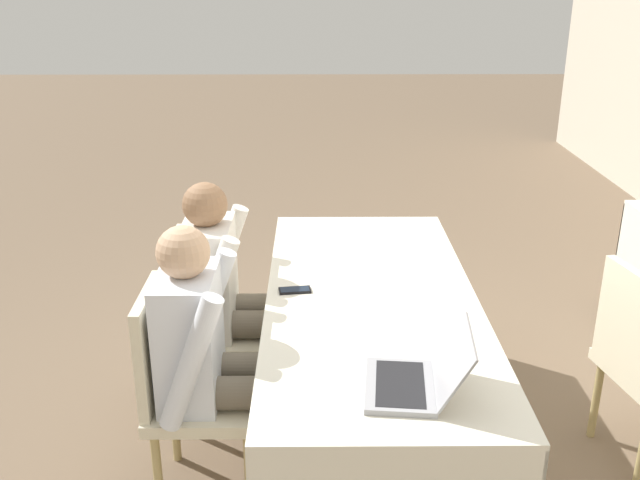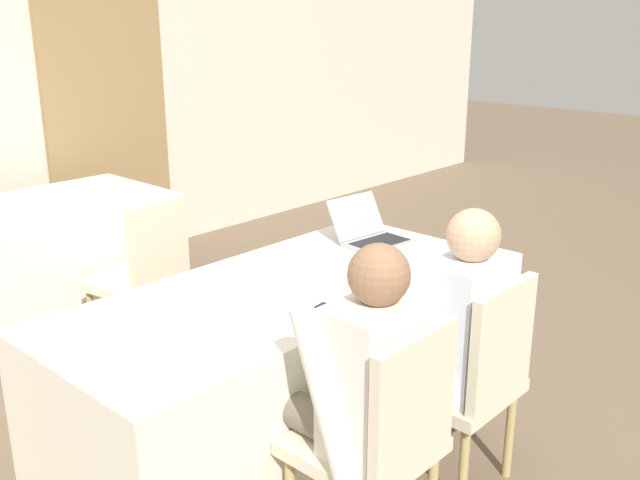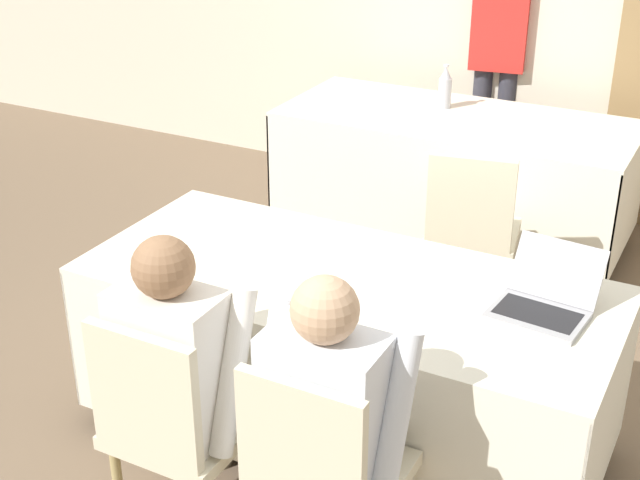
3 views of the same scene
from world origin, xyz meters
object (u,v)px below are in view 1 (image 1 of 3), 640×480
Objects in this scene: person_white_shirt at (210,349)px; person_checkered_shirt at (227,288)px; chair_near_right at (186,385)px; laptop at (416,379)px; cell_phone at (295,290)px; chair_near_left at (206,319)px.

person_checkered_shirt is at bearing 0.00° from person_white_shirt.
person_checkered_shirt reaches higher than chair_near_right.
laptop is 0.40× the size of chair_near_right.
cell_phone is 0.12× the size of person_checkered_shirt.
chair_near_right is 0.78× the size of person_white_shirt.
chair_near_left is at bearing 10.45° from person_white_shirt.
cell_phone is 0.16× the size of chair_near_left.
person_white_shirt is at bearing -90.00° from chair_near_right.
person_white_shirt is (-0.43, -0.73, -0.13)m from laptop.
cell_phone is 0.47m from person_white_shirt.
chair_near_right is 0.19m from person_white_shirt.
chair_near_left is (-0.23, -0.42, -0.26)m from cell_phone.
laptop is 0.31× the size of person_checkered_shirt.
chair_near_right is at bearing -111.82° from laptop.
cell_phone is at bearing -118.95° from chair_near_left.
laptop is at bearing 20.73° from cell_phone.
cell_phone is 0.55m from chair_near_left.
cell_phone is at bearing -145.85° from laptop.
chair_near_left reaches higher than cell_phone.
chair_near_left and chair_near_right have the same top height.
cell_phone is at bearing -126.15° from person_checkered_shirt.
cell_phone is at bearing -44.80° from person_white_shirt.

